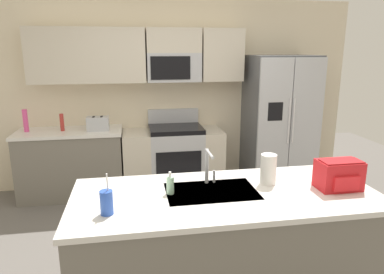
{
  "coord_description": "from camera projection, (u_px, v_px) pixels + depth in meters",
  "views": [
    {
      "loc": [
        -0.58,
        -2.89,
        1.94
      ],
      "look_at": [
        0.03,
        0.6,
        1.05
      ],
      "focal_mm": 33.09,
      "sensor_mm": 36.0,
      "label": 1
    }
  ],
  "objects": [
    {
      "name": "ground_plane",
      "position": [
        200.0,
        260.0,
        3.33
      ],
      "size": [
        9.0,
        9.0,
        0.0
      ],
      "primitive_type": "plane",
      "color": "#66605B",
      "rests_on": "ground"
    },
    {
      "name": "kitchen_wall_unit",
      "position": [
        162.0,
        83.0,
        4.94
      ],
      "size": [
        5.2,
        0.43,
        2.6
      ],
      "color": "beige",
      "rests_on": "ground"
    },
    {
      "name": "back_counter",
      "position": [
        72.0,
        163.0,
        4.71
      ],
      "size": [
        1.35,
        0.63,
        0.9
      ],
      "color": "slate",
      "rests_on": "ground"
    },
    {
      "name": "range_oven",
      "position": [
        173.0,
        159.0,
        4.94
      ],
      "size": [
        1.36,
        0.61,
        1.1
      ],
      "color": "#B7BABF",
      "rests_on": "ground"
    },
    {
      "name": "refrigerator",
      "position": [
        279.0,
        122.0,
        5.0
      ],
      "size": [
        0.9,
        0.76,
        1.85
      ],
      "color": "#4C4F54",
      "rests_on": "ground"
    },
    {
      "name": "island_counter",
      "position": [
        225.0,
        246.0,
        2.73
      ],
      "size": [
        2.26,
        0.96,
        0.9
      ],
      "color": "slate",
      "rests_on": "ground"
    },
    {
      "name": "toaster",
      "position": [
        98.0,
        124.0,
        4.59
      ],
      "size": [
        0.28,
        0.16,
        0.18
      ],
      "color": "#B7BABF",
      "rests_on": "back_counter"
    },
    {
      "name": "pepper_mill",
      "position": [
        62.0,
        122.0,
        4.56
      ],
      "size": [
        0.05,
        0.05,
        0.22
      ],
      "primitive_type": "cylinder",
      "color": "#B2332D",
      "rests_on": "back_counter"
    },
    {
      "name": "bottle_pink",
      "position": [
        25.0,
        121.0,
        4.51
      ],
      "size": [
        0.06,
        0.06,
        0.29
      ],
      "primitive_type": "cylinder",
      "color": "#EA4C93",
      "rests_on": "back_counter"
    },
    {
      "name": "sink_faucet",
      "position": [
        208.0,
        164.0,
        2.75
      ],
      "size": [
        0.08,
        0.21,
        0.28
      ],
      "color": "#B7BABF",
      "rests_on": "island_counter"
    },
    {
      "name": "drink_cup_blue",
      "position": [
        107.0,
        202.0,
        2.27
      ],
      "size": [
        0.08,
        0.08,
        0.28
      ],
      "color": "blue",
      "rests_on": "island_counter"
    },
    {
      "name": "soap_dispenser",
      "position": [
        170.0,
        185.0,
        2.59
      ],
      "size": [
        0.06,
        0.06,
        0.17
      ],
      "color": "#A5D8B2",
      "rests_on": "island_counter"
    },
    {
      "name": "paper_towel_roll",
      "position": [
        268.0,
        169.0,
        2.77
      ],
      "size": [
        0.12,
        0.12,
        0.24
      ],
      "primitive_type": "cylinder",
      "color": "white",
      "rests_on": "island_counter"
    },
    {
      "name": "backpack",
      "position": [
        339.0,
        174.0,
        2.67
      ],
      "size": [
        0.32,
        0.22,
        0.23
      ],
      "color": "red",
      "rests_on": "island_counter"
    }
  ]
}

